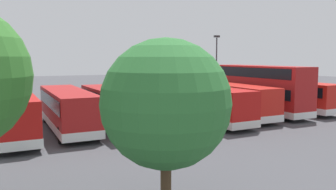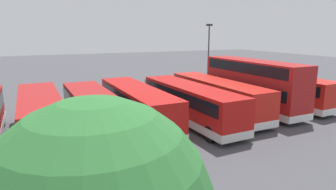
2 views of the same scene
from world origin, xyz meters
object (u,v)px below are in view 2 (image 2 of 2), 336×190
(bus_single_deck_sixth, at_px, (93,112))
(bus_single_deck_fourth, at_px, (190,102))
(bus_single_deck_seventh, at_px, (41,115))
(car_hatchback_silver, at_px, (153,87))
(waste_bin_yellow, at_px, (96,98))
(bus_double_decker_second, at_px, (252,84))
(bus_single_deck_fifth, at_px, (137,105))
(bus_single_deck_near_end, at_px, (282,89))
(bus_single_deck_third, at_px, (217,96))
(car_small_green, at_px, (227,79))
(lamp_post_tall, at_px, (209,52))

(bus_single_deck_sixth, bearing_deg, bus_single_deck_fourth, 178.40)
(bus_single_deck_seventh, xyz_separation_m, car_hatchback_silver, (-12.31, -10.81, -0.92))
(car_hatchback_silver, relative_size, waste_bin_yellow, 5.03)
(bus_double_decker_second, relative_size, bus_single_deck_fifth, 0.99)
(bus_single_deck_fourth, bearing_deg, car_hatchback_silver, -97.36)
(bus_single_deck_near_end, relative_size, bus_single_deck_seventh, 0.97)
(bus_single_deck_third, xyz_separation_m, car_small_green, (-9.89, -12.24, -0.92))
(bus_single_deck_near_end, bearing_deg, lamp_post_tall, -76.81)
(bus_single_deck_third, height_order, car_small_green, bus_single_deck_third)
(bus_single_deck_fifth, xyz_separation_m, bus_single_deck_seventh, (6.72, -0.01, -0.00))
(bus_single_deck_sixth, bearing_deg, bus_double_decker_second, -177.04)
(bus_single_deck_sixth, xyz_separation_m, car_hatchback_silver, (-8.96, -11.43, -0.92))
(bus_double_decker_second, xyz_separation_m, car_hatchback_silver, (5.48, -10.69, -1.75))
(bus_single_deck_sixth, bearing_deg, car_small_green, -147.56)
(bus_single_deck_fourth, relative_size, car_hatchback_silver, 2.47)
(bus_single_deck_near_end, relative_size, bus_single_deck_fourth, 0.89)
(bus_single_deck_fourth, relative_size, lamp_post_tall, 1.48)
(bus_single_deck_sixth, height_order, bus_single_deck_seventh, same)
(bus_single_deck_fourth, relative_size, car_small_green, 2.62)
(car_small_green, bearing_deg, bus_single_deck_near_end, 78.66)
(bus_single_deck_fourth, distance_m, waste_bin_yellow, 11.27)
(bus_single_deck_near_end, xyz_separation_m, car_small_green, (-2.48, -12.38, -0.92))
(bus_single_deck_fifth, relative_size, lamp_post_tall, 1.42)
(car_small_green, bearing_deg, waste_bin_yellow, 10.79)
(car_hatchback_silver, distance_m, lamp_post_tall, 8.01)
(bus_single_deck_seventh, bearing_deg, bus_single_deck_near_end, -179.66)
(bus_single_deck_seventh, relative_size, car_small_green, 2.41)
(bus_single_deck_near_end, distance_m, waste_bin_yellow, 18.47)
(bus_single_deck_fourth, height_order, car_small_green, bus_single_deck_fourth)
(bus_single_deck_fourth, distance_m, bus_single_deck_seventh, 10.84)
(bus_double_decker_second, distance_m, car_small_green, 13.95)
(bus_single_deck_third, distance_m, bus_single_deck_sixth, 10.79)
(bus_single_deck_fourth, xyz_separation_m, bus_single_deck_seventh, (10.81, -0.83, -0.00))
(car_small_green, height_order, waste_bin_yellow, car_small_green)
(bus_single_deck_near_end, distance_m, bus_single_deck_fourth, 10.75)
(waste_bin_yellow, bearing_deg, bus_single_deck_seventh, 59.28)
(bus_single_deck_sixth, relative_size, car_small_green, 2.34)
(lamp_post_tall, bearing_deg, bus_single_deck_fourth, 51.93)
(bus_single_deck_seventh, distance_m, waste_bin_yellow, 10.47)
(bus_double_decker_second, relative_size, bus_single_deck_sixth, 1.06)
(bus_double_decker_second, height_order, bus_single_deck_sixth, bus_double_decker_second)
(bus_single_deck_fourth, xyz_separation_m, car_hatchback_silver, (-1.50, -11.64, -0.92))
(bus_single_deck_fifth, bearing_deg, bus_single_deck_seventh, -0.05)
(bus_double_decker_second, distance_m, waste_bin_yellow, 15.40)
(bus_single_deck_third, xyz_separation_m, car_hatchback_silver, (1.79, -10.56, -0.92))
(bus_double_decker_second, bearing_deg, car_hatchback_silver, -62.85)
(bus_double_decker_second, height_order, car_hatchback_silver, bus_double_decker_second)
(lamp_post_tall, bearing_deg, bus_single_deck_sixth, 33.57)
(bus_single_deck_near_end, distance_m, lamp_post_tall, 10.50)
(bus_single_deck_near_end, bearing_deg, waste_bin_yellow, -28.57)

